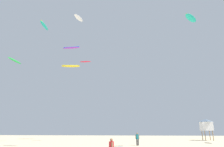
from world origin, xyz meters
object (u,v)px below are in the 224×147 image
kite_aloft_1 (71,66)px  kite_aloft_2 (44,26)px  person_midground (137,138)px  kite_aloft_3 (85,62)px  lifeguard_tower (206,125)px  kite_aloft_5 (79,18)px  kite_aloft_0 (71,48)px  kite_aloft_6 (15,61)px  kite_aloft_4 (191,18)px

kite_aloft_1 → kite_aloft_2: 10.87m
kite_aloft_1 → kite_aloft_2: kite_aloft_2 is taller
person_midground → kite_aloft_3: size_ratio=0.72×
lifeguard_tower → kite_aloft_5: 33.98m
kite_aloft_0 → kite_aloft_6: kite_aloft_0 is taller
kite_aloft_0 → kite_aloft_5: (-1.79, 9.16, 10.77)m
kite_aloft_1 → kite_aloft_4: (22.53, -17.78, 0.67)m
kite_aloft_2 → kite_aloft_3: size_ratio=1.76×
person_midground → kite_aloft_6: 21.18m
person_midground → kite_aloft_2: (-19.60, 8.47, 23.62)m
kite_aloft_5 → kite_aloft_6: 16.28m
person_midground → kite_aloft_3: bearing=68.6°
lifeguard_tower → kite_aloft_2: bearing=-172.3°
kite_aloft_4 → lifeguard_tower: bearing=68.6°
kite_aloft_4 → kite_aloft_6: bearing=178.0°
kite_aloft_2 → kite_aloft_5: 9.30m
kite_aloft_3 → kite_aloft_2: bearing=176.8°
kite_aloft_5 → kite_aloft_6: size_ratio=1.02×
lifeguard_tower → kite_aloft_3: 27.82m
kite_aloft_1 → kite_aloft_6: kite_aloft_1 is taller
kite_aloft_1 → kite_aloft_5: kite_aloft_5 is taller
kite_aloft_3 → lifeguard_tower: bearing=12.1°
kite_aloft_1 → kite_aloft_2: (-5.01, -5.41, 7.99)m
kite_aloft_2 → kite_aloft_5: bearing=-20.1°
kite_aloft_5 → kite_aloft_6: kite_aloft_5 is taller
kite_aloft_3 → kite_aloft_5: bearing=-113.7°
person_midground → lifeguard_tower: lifeguard_tower is taller
kite_aloft_0 → kite_aloft_6: bearing=174.3°
kite_aloft_2 → kite_aloft_4: bearing=-24.2°
kite_aloft_6 → lifeguard_tower: bearing=26.4°
lifeguard_tower → kite_aloft_0: 30.93m
kite_aloft_4 → kite_aloft_5: 22.02m
lifeguard_tower → kite_aloft_3: size_ratio=1.75×
lifeguard_tower → kite_aloft_6: bearing=-153.6°
person_midground → kite_aloft_2: 31.84m
kite_aloft_3 → kite_aloft_5: size_ratio=0.81×
kite_aloft_4 → kite_aloft_0: bearing=179.9°
kite_aloft_0 → person_midground: bearing=23.1°
kite_aloft_1 → kite_aloft_4: 28.71m
lifeguard_tower → kite_aloft_4: kite_aloft_4 is taller
lifeguard_tower → kite_aloft_5: size_ratio=1.41×
kite_aloft_2 → person_midground: bearing=-23.4°
lifeguard_tower → kite_aloft_6: kite_aloft_6 is taller
kite_aloft_4 → kite_aloft_2: bearing=155.8°
kite_aloft_2 → kite_aloft_4: kite_aloft_2 is taller
kite_aloft_2 → kite_aloft_6: bearing=-81.4°
kite_aloft_5 → kite_aloft_6: bearing=-130.1°
kite_aloft_3 → kite_aloft_4: kite_aloft_4 is taller
kite_aloft_4 → kite_aloft_5: size_ratio=0.89×
person_midground → kite_aloft_4: kite_aloft_4 is taller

